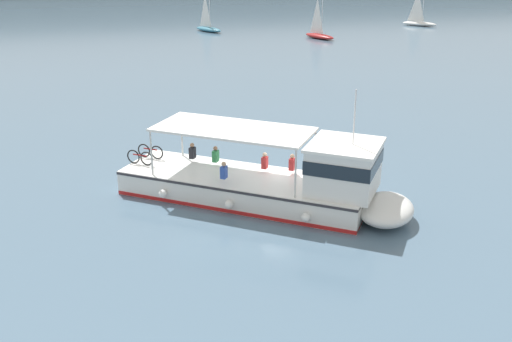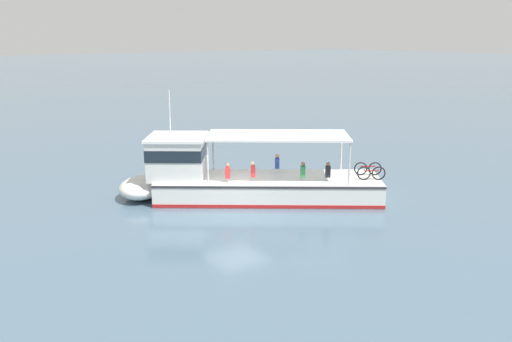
# 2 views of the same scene
# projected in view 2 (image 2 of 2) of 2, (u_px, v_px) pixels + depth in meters

# --- Properties ---
(ground_plane) EXTENTS (400.00, 400.00, 0.00)m
(ground_plane) POSITION_uv_depth(u_px,v_px,m) (236.00, 208.00, 25.35)
(ground_plane) COLOR slate
(ferry_main) EXTENTS (12.00, 10.13, 5.32)m
(ferry_main) POSITION_uv_depth(u_px,v_px,m) (235.00, 179.00, 26.58)
(ferry_main) COLOR white
(ferry_main) RESTS_ON ground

